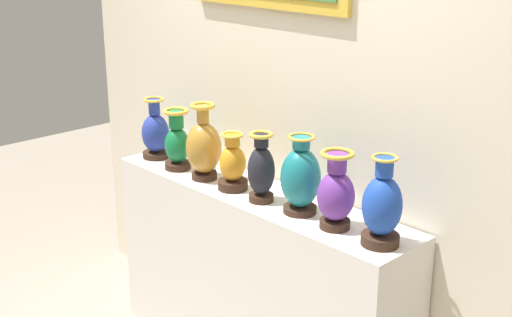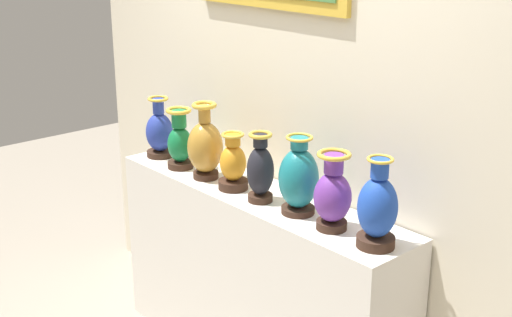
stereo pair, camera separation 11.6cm
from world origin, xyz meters
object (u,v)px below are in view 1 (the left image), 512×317
Objects in this scene: vase_emerald at (177,143)px; vase_violet at (336,194)px; vase_teal at (301,178)px; vase_onyx at (261,170)px; vase_ochre at (204,147)px; vase_amber at (233,165)px; vase_sapphire at (382,208)px; vase_cobalt at (155,133)px.

vase_violet is (1.09, 0.02, 0.01)m from vase_emerald.
vase_onyx is at bearing -171.55° from vase_teal.
vase_ochre reaches higher than vase_teal.
vase_sapphire is (0.89, 0.02, 0.04)m from vase_amber.
vase_cobalt is 0.46m from vase_ochre.
vase_cobalt is at bearing 178.40° from vase_onyx.
vase_sapphire is (1.10, 0.03, -0.01)m from vase_ochre.
vase_ochre is 1.10m from vase_sapphire.
vase_onyx is 0.44m from vase_violet.
vase_onyx reaches higher than vase_emerald.
vase_cobalt is 1.01× the size of vase_onyx.
vase_teal reaches higher than vase_amber.
vase_amber is (0.43, 0.01, -0.02)m from vase_emerald.
vase_emerald is 0.64m from vase_onyx.
vase_emerald reaches higher than vase_amber.
vase_violet is (0.22, -0.01, -0.01)m from vase_teal.
vase_emerald is at bearing -178.77° from vase_violet.
vase_ochre is 1.05× the size of vase_sapphire.
vase_ochre reaches higher than vase_onyx.
vase_emerald is 1.14× the size of vase_amber.
vase_ochre reaches higher than vase_violet.
vase_ochre is at bearing -179.93° from vase_onyx.
vase_sapphire is at bearing 0.03° from vase_cobalt.
vase_amber is at bearing -179.08° from vase_violet.
vase_emerald is at bearing -179.56° from vase_onyx.
vase_ochre is at bearing 1.17° from vase_emerald.
vase_teal is (0.43, 0.03, 0.04)m from vase_amber.
vase_ochre is at bearing -3.15° from vase_cobalt.
vase_sapphire is at bearing 1.73° from vase_violet.
vase_amber is at bearing 2.24° from vase_ochre.
vase_teal reaches higher than vase_emerald.
vase_ochre is (0.22, 0.00, 0.03)m from vase_emerald.
vase_violet reaches higher than vase_emerald.
vase_violet is at bearing 2.37° from vase_onyx.
vase_onyx is 0.92× the size of vase_teal.
vase_violet is (1.32, -0.01, 0.02)m from vase_cobalt.
vase_sapphire is at bearing 1.32° from vase_emerald.
vase_ochre is 1.39× the size of vase_amber.
vase_emerald is at bearing -178.30° from vase_amber.
vase_cobalt is 1.04× the size of vase_emerald.
vase_onyx is at bearing 0.44° from vase_emerald.
vase_emerald is 0.86× the size of vase_sapphire.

